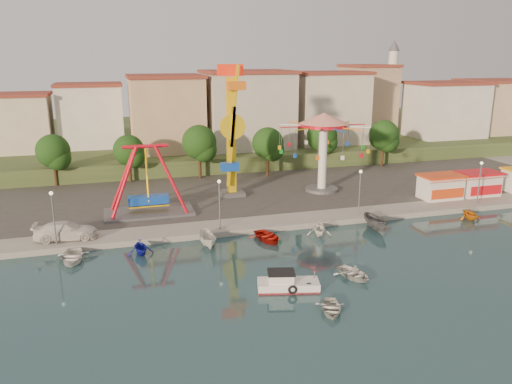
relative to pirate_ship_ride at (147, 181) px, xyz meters
name	(u,v)px	position (x,y,z in m)	size (l,w,h in m)	color
ground	(345,276)	(14.68, -20.44, -4.39)	(200.00, 200.00, 0.00)	#15323B
quay_deck	(207,148)	(14.68, 41.56, -4.09)	(200.00, 100.00, 0.60)	#9E998E
asphalt_pad	(250,184)	(14.68, 9.56, -3.79)	(90.00, 28.00, 0.01)	#4C4944
hill_terrace	(202,138)	(14.68, 46.56, -2.89)	(200.00, 60.00, 3.00)	#384C26
pirate_ship_ride	(147,181)	(0.00, 0.00, 0.00)	(10.00, 5.00, 8.00)	#59595E
kamikaze_tower	(232,134)	(11.01, 4.66, 4.21)	(3.20, 3.10, 16.50)	#59595E
wave_swinger	(323,134)	(23.02, 3.69, 3.80)	(11.60, 11.60, 10.40)	#59595E
booth_left	(440,186)	(35.89, -3.95, -2.23)	(5.40, 3.78, 3.08)	white
booth_mid	(478,183)	(41.59, -3.95, -2.23)	(5.40, 3.78, 3.08)	white
lamp_post_0	(54,220)	(-9.32, -7.44, -1.29)	(0.14, 0.14, 5.00)	#59595E
lamp_post_1	(220,206)	(6.68, -7.44, -1.29)	(0.14, 0.14, 5.00)	#59595E
lamp_post_2	(359,194)	(22.68, -7.44, -1.29)	(0.14, 0.14, 5.00)	#59595E
lamp_post_3	(479,184)	(38.68, -7.44, -1.29)	(0.14, 0.14, 5.00)	#59595E
tree_0	(53,151)	(-11.32, 16.54, 1.08)	(4.60, 4.60, 7.19)	#382314
tree_1	(129,150)	(-1.32, 15.80, 0.81)	(4.35, 4.35, 6.80)	#382314
tree_2	(199,142)	(8.68, 15.37, 1.52)	(5.02, 5.02, 7.85)	#382314
tree_3	(268,143)	(18.68, 13.93, 1.16)	(4.68, 4.68, 7.32)	#382314
tree_4	(322,136)	(28.68, 16.92, 1.35)	(4.86, 4.86, 7.60)	#382314
tree_5	(384,135)	(38.68, 15.10, 1.31)	(4.83, 4.83, 7.54)	#382314
building_0	(3,120)	(-18.69, 25.63, 4.54)	(9.26, 9.53, 11.87)	beige
building_1	(90,123)	(-6.65, 30.95, 2.92)	(12.33, 9.01, 8.63)	silver
building_2	(170,112)	(6.49, 31.52, 4.22)	(11.95, 9.28, 11.23)	tan
building_3	(252,118)	(20.28, 28.36, 3.20)	(12.59, 10.50, 9.20)	beige
building_4	(315,113)	(33.75, 31.77, 3.22)	(10.75, 9.23, 9.24)	beige
building_5	(384,107)	(47.05, 29.89, 4.21)	(12.77, 10.96, 11.21)	tan
building_6	(442,103)	(58.83, 28.33, 4.78)	(8.23, 8.98, 12.36)	silver
building_7	(474,108)	(70.71, 33.27, 2.99)	(11.59, 10.93, 8.76)	beige
minaret	(392,85)	(50.68, 33.56, 8.15)	(2.80, 2.80, 18.00)	silver
cabin_motorboat	(287,284)	(9.04, -21.51, -3.94)	(5.18, 2.98, 1.72)	white
rowboat_a	(354,274)	(15.21, -21.01, -4.03)	(2.49, 3.49, 0.72)	silver
rowboat_b	(331,308)	(10.88, -25.86, -4.08)	(2.19, 3.06, 0.63)	silver
van	(66,231)	(-8.52, -6.13, -2.92)	(2.44, 5.99, 1.74)	silver
moored_boat_0	(72,257)	(-7.78, -10.64, -3.98)	(2.88, 4.03, 0.84)	white
moored_boat_1	(140,247)	(-1.69, -10.64, -3.66)	(2.39, 2.77, 1.46)	#12169E
moored_boat_2	(208,240)	(4.75, -10.64, -3.66)	(1.43, 3.79, 1.46)	silver
moored_boat_3	(268,237)	(10.89, -10.64, -3.98)	(2.84, 3.97, 0.82)	red
moored_boat_4	(319,228)	(16.50, -10.64, -3.63)	(2.50, 2.90, 1.53)	white
moored_boat_5	(376,222)	(23.07, -10.64, -3.62)	(1.51, 4.01, 1.55)	#4F5054
moored_boat_7	(470,213)	(35.09, -10.64, -3.66)	(2.39, 2.77, 1.46)	orange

